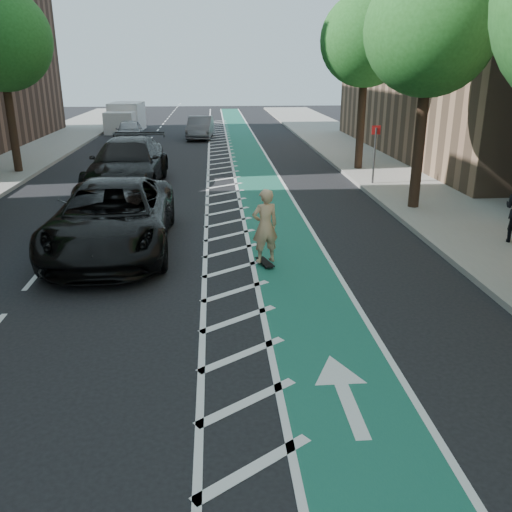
{
  "coord_description": "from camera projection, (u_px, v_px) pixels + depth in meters",
  "views": [
    {
      "loc": [
        1.1,
        -9.66,
        4.74
      ],
      "look_at": [
        1.89,
        0.62,
        1.1
      ],
      "focal_mm": 38.0,
      "sensor_mm": 36.0,
      "label": 1
    }
  ],
  "objects": [
    {
      "name": "box_truck",
      "position": [
        125.0,
        118.0,
        41.06
      ],
      "size": [
        2.51,
        5.1,
        2.07
      ],
      "rotation": [
        0.0,
        0.0,
        -0.06
      ],
      "color": "silver",
      "rests_on": "ground"
    },
    {
      "name": "skateboarder",
      "position": [
        265.0,
        226.0,
        13.24
      ],
      "size": [
        0.77,
        0.62,
        1.85
      ],
      "primitive_type": "imported",
      "rotation": [
        0.0,
        0.0,
        3.43
      ],
      "color": "tan",
      "rests_on": "skateboard"
    },
    {
      "name": "bike_lane",
      "position": [
        266.0,
        200.0,
        20.2
      ],
      "size": [
        2.0,
        90.0,
        0.01
      ],
      "primitive_type": "cube",
      "color": "#195748",
      "rests_on": "ground"
    },
    {
      "name": "tree_l_d",
      "position": [
        0.0,
        40.0,
        23.14
      ],
      "size": [
        4.2,
        4.2,
        7.9
      ],
      "color": "#382619",
      "rests_on": "ground"
    },
    {
      "name": "suv_far",
      "position": [
        128.0,
        164.0,
        21.96
      ],
      "size": [
        2.96,
        6.78,
        1.94
      ],
      "primitive_type": "imported",
      "rotation": [
        0.0,
        0.0,
        -0.04
      ],
      "color": "black",
      "rests_on": "ground"
    },
    {
      "name": "suv_near",
      "position": [
        113.0,
        217.0,
        14.46
      ],
      "size": [
        3.21,
        6.66,
        1.83
      ],
      "primitive_type": "imported",
      "rotation": [
        0.0,
        0.0,
        0.03
      ],
      "color": "black",
      "rests_on": "ground"
    },
    {
      "name": "ground",
      "position": [
        162.0,
        322.0,
        10.58
      ],
      "size": [
        120.0,
        120.0,
        0.0
      ],
      "primitive_type": "plane",
      "color": "black",
      "rests_on": "ground"
    },
    {
      "name": "tree_r_c",
      "position": [
        431.0,
        30.0,
        16.76
      ],
      "size": [
        4.2,
        4.2,
        7.9
      ],
      "color": "#382619",
      "rests_on": "ground"
    },
    {
      "name": "curb_right",
      "position": [
        373.0,
        196.0,
        20.47
      ],
      "size": [
        0.12,
        90.0,
        0.16
      ],
      "primitive_type": "cube",
      "color": "gray",
      "rests_on": "ground"
    },
    {
      "name": "car_silver",
      "position": [
        129.0,
        131.0,
        35.42
      ],
      "size": [
        1.93,
        4.19,
        1.39
      ],
      "primitive_type": "imported",
      "rotation": [
        0.0,
        0.0,
        0.07
      ],
      "color": "#949499",
      "rests_on": "ground"
    },
    {
      "name": "car_grey",
      "position": [
        200.0,
        128.0,
        36.93
      ],
      "size": [
        1.87,
        4.57,
        1.47
      ],
      "primitive_type": "imported",
      "rotation": [
        0.0,
        0.0,
        -0.07
      ],
      "color": "#58575C",
      "rests_on": "ground"
    },
    {
      "name": "tree_r_d",
      "position": [
        363.0,
        41.0,
        24.28
      ],
      "size": [
        4.2,
        4.2,
        7.9
      ],
      "color": "#382619",
      "rests_on": "ground"
    },
    {
      "name": "sidewalk_right",
      "position": [
        436.0,
        195.0,
        20.65
      ],
      "size": [
        5.0,
        90.0,
        0.15
      ],
      "primitive_type": "cube",
      "color": "gray",
      "rests_on": "ground"
    },
    {
      "name": "buffer_strip",
      "position": [
        226.0,
        200.0,
        20.09
      ],
      "size": [
        1.4,
        90.0,
        0.01
      ],
      "primitive_type": "cube",
      "color": "silver",
      "rests_on": "ground"
    },
    {
      "name": "sign_post",
      "position": [
        374.0,
        154.0,
        21.97
      ],
      "size": [
        0.35,
        0.08,
        2.47
      ],
      "color": "#4C4C4C",
      "rests_on": "ground"
    },
    {
      "name": "skateboard",
      "position": [
        265.0,
        262.0,
        13.56
      ],
      "size": [
        0.43,
        0.81,
        0.1
      ],
      "rotation": [
        0.0,
        0.0,
        0.29
      ],
      "color": "black",
      "rests_on": "ground"
    },
    {
      "name": "barrel_b",
      "position": [
        140.0,
        182.0,
        20.94
      ],
      "size": [
        0.73,
        0.73,
        0.99
      ],
      "color": "orange",
      "rests_on": "ground"
    },
    {
      "name": "barrel_c",
      "position": [
        135.0,
        168.0,
        23.89
      ],
      "size": [
        0.73,
        0.73,
        1.0
      ],
      "color": "#F8590D",
      "rests_on": "ground"
    },
    {
      "name": "barrel_a",
      "position": [
        101.0,
        223.0,
        15.56
      ],
      "size": [
        0.72,
        0.72,
        0.99
      ],
      "color": "#FF580D",
      "rests_on": "ground"
    }
  ]
}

